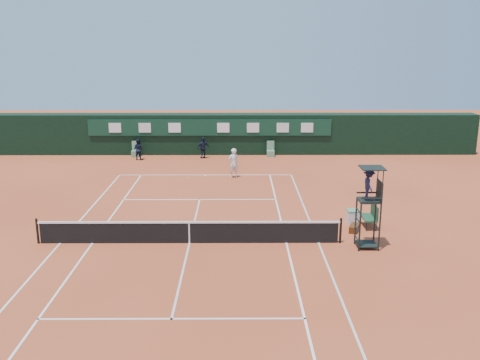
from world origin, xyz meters
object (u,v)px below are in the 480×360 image
at_px(player_bench, 371,215).
at_px(player, 233,163).
at_px(cooler, 353,216).
at_px(tennis_net, 189,232).
at_px(umpire_chair, 369,190).

xyz_separation_m(player_bench, player, (-6.39, 9.31, 0.33)).
bearing_deg(player, cooler, 96.58).
bearing_deg(tennis_net, player_bench, 13.54).
xyz_separation_m(cooler, player, (-5.68, 8.73, 0.60)).
relative_size(umpire_chair, cooler, 5.30).
height_order(player_bench, player, player).
bearing_deg(player, tennis_net, 54.52).
height_order(player_bench, cooler, player_bench).
distance_m(tennis_net, umpire_chair, 7.65).
relative_size(umpire_chair, player_bench, 2.85).
relative_size(tennis_net, cooler, 20.00).
relative_size(tennis_net, umpire_chair, 3.77).
xyz_separation_m(tennis_net, player_bench, (8.18, 1.97, 0.09)).
bearing_deg(cooler, player_bench, -39.07).
distance_m(umpire_chair, cooler, 3.74).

